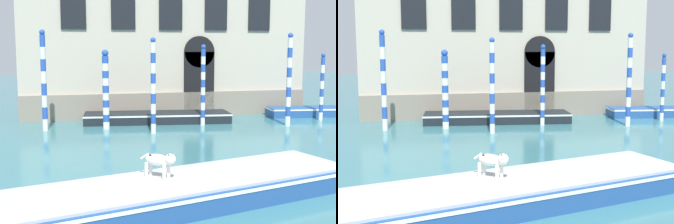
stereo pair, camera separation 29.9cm
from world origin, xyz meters
The scene contains 10 objects.
boat_foreground centered at (1.52, 7.44, 0.31)m, with size 9.11×4.46×0.58m.
dog_on_deck centered at (0.91, 7.60, 0.99)m, with size 0.73×0.72×0.63m.
boat_moored_near_palazzo centered at (3.34, 18.96, 0.25)m, with size 7.10×2.62×0.47m.
boat_moored_far centered at (12.13, 18.99, 0.25)m, with size 5.79×2.11×0.47m.
mooring_pole_0 centered at (8.94, 16.58, 2.12)m, with size 0.23×0.23×4.21m.
mooring_pole_1 centered at (2.56, 16.14, 2.00)m, with size 0.22×0.22×3.97m.
mooring_pole_2 centered at (0.77, 17.71, 1.76)m, with size 0.29×0.29×3.47m.
mooring_pole_3 centered at (5.22, 17.70, 1.87)m, with size 0.21×0.21×3.70m.
mooring_pole_4 centered at (-1.83, 17.87, 2.18)m, with size 0.24×0.24×4.32m.
mooring_pole_5 centered at (11.33, 17.71, 1.66)m, with size 0.20×0.20×3.29m.
Camera 1 is at (-1.39, -2.66, 3.59)m, focal length 50.00 mm.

